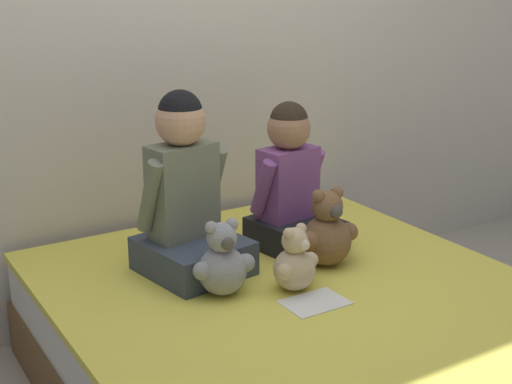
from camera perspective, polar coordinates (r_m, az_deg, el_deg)
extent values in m
cube|color=beige|center=(3.10, -6.80, 12.77)|extent=(8.00, 0.06, 2.50)
cube|color=brown|center=(2.61, 4.09, -14.71)|extent=(1.60, 1.90, 0.22)
cube|color=silver|center=(2.50, 4.19, -10.81)|extent=(1.57, 1.86, 0.18)
cube|color=#E5D64C|center=(2.46, 4.24, -8.61)|extent=(1.58, 1.88, 0.03)
cube|color=#384251|center=(2.62, -5.04, -5.09)|extent=(0.38, 0.41, 0.12)
cube|color=slate|center=(2.58, -5.88, 0.10)|extent=(0.26, 0.17, 0.35)
sphere|color=tan|center=(2.52, -6.06, 5.67)|extent=(0.18, 0.18, 0.18)
sphere|color=black|center=(2.51, -6.08, 6.37)|extent=(0.16, 0.16, 0.16)
cylinder|color=slate|center=(2.50, -8.47, -0.33)|extent=(0.08, 0.15, 0.28)
cylinder|color=slate|center=(2.66, -3.46, 0.86)|extent=(0.08, 0.15, 0.28)
cube|color=black|center=(2.84, 3.19, -3.34)|extent=(0.33, 0.36, 0.12)
cube|color=#7F4789|center=(2.80, 2.58, 0.74)|extent=(0.24, 0.17, 0.28)
sphere|color=#9E7051|center=(2.75, 2.64, 5.12)|extent=(0.17, 0.17, 0.17)
sphere|color=#2D2319|center=(2.74, 2.65, 5.72)|extent=(0.15, 0.15, 0.15)
cylinder|color=#7F4789|center=(2.72, 0.61, 0.38)|extent=(0.08, 0.14, 0.23)
cylinder|color=#7F4789|center=(2.89, 4.44, 1.35)|extent=(0.08, 0.14, 0.23)
sphere|color=#939399|center=(2.43, -2.71, -6.31)|extent=(0.17, 0.17, 0.17)
sphere|color=#939399|center=(2.38, -2.75, -3.65)|extent=(0.10, 0.10, 0.10)
sphere|color=#4C4742|center=(2.35, -2.32, -4.12)|extent=(0.05, 0.05, 0.05)
sphere|color=#939399|center=(2.36, -3.60, -2.87)|extent=(0.04, 0.04, 0.04)
sphere|color=#939399|center=(2.38, -1.93, -2.60)|extent=(0.04, 0.04, 0.04)
sphere|color=#939399|center=(2.38, -4.33, -6.31)|extent=(0.06, 0.06, 0.06)
sphere|color=#939399|center=(2.44, -0.82, -5.68)|extent=(0.06, 0.06, 0.06)
sphere|color=brown|center=(2.67, 5.64, -3.89)|extent=(0.19, 0.19, 0.19)
sphere|color=brown|center=(2.63, 5.73, -1.14)|extent=(0.12, 0.12, 0.12)
sphere|color=#4C4742|center=(2.59, 6.38, -1.55)|extent=(0.05, 0.05, 0.05)
sphere|color=brown|center=(2.59, 5.01, -0.33)|extent=(0.05, 0.05, 0.05)
sphere|color=brown|center=(2.64, 6.49, -0.05)|extent=(0.05, 0.05, 0.05)
sphere|color=brown|center=(2.60, 4.32, -3.91)|extent=(0.07, 0.07, 0.07)
sphere|color=brown|center=(2.70, 7.42, -3.18)|extent=(0.07, 0.07, 0.07)
sphere|color=#D1B78E|center=(2.47, 3.08, -6.20)|extent=(0.15, 0.15, 0.15)
sphere|color=#D1B78E|center=(2.43, 3.12, -3.91)|extent=(0.09, 0.09, 0.09)
sphere|color=beige|center=(2.41, 3.83, -4.24)|extent=(0.04, 0.04, 0.04)
sphere|color=#D1B78E|center=(2.39, 2.63, -3.33)|extent=(0.04, 0.04, 0.04)
sphere|color=#D1B78E|center=(2.44, 3.63, -2.92)|extent=(0.04, 0.04, 0.04)
sphere|color=#D1B78E|center=(2.40, 2.29, -6.39)|extent=(0.06, 0.06, 0.06)
sphere|color=#D1B78E|center=(2.50, 4.37, -5.43)|extent=(0.06, 0.06, 0.06)
cube|color=white|center=(2.40, 4.72, -8.80)|extent=(0.21, 0.15, 0.00)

